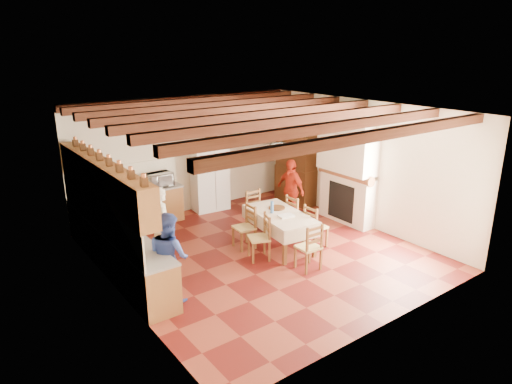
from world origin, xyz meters
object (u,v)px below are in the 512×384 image
(dining_table, at_px, (280,217))
(chair_end_far, at_px, (257,211))
(person_man, at_px, (162,227))
(chair_left_near, at_px, (259,237))
(chair_right_near, at_px, (316,226))
(chair_end_near, at_px, (308,246))
(chair_left_far, at_px, (244,227))
(refrigerator, at_px, (208,175))
(person_woman_blue, at_px, (169,256))
(chair_right_far, at_px, (297,215))
(person_woman_red, at_px, (290,190))
(hutch, at_px, (296,163))
(microwave, at_px, (160,180))

(dining_table, height_order, chair_end_far, chair_end_far)
(person_man, bearing_deg, chair_left_near, -104.44)
(chair_right_near, relative_size, chair_end_near, 1.00)
(chair_left_far, xyz_separation_m, chair_end_far, (0.81, 0.63, 0.00))
(refrigerator, bearing_deg, person_woman_blue, -123.43)
(chair_end_near, bearing_deg, dining_table, -97.81)
(dining_table, xyz_separation_m, chair_left_near, (-0.72, -0.22, -0.21))
(refrigerator, relative_size, chair_left_near, 1.92)
(chair_left_far, xyz_separation_m, chair_right_far, (1.39, -0.13, 0.00))
(chair_right_near, bearing_deg, chair_end_near, 126.81)
(refrigerator, relative_size, person_woman_red, 1.19)
(chair_end_near, height_order, chair_end_far, same)
(dining_table, height_order, chair_right_far, chair_right_far)
(refrigerator, distance_m, chair_right_near, 3.58)
(chair_left_near, relative_size, chair_right_near, 1.00)
(chair_left_far, bearing_deg, person_woman_blue, -63.53)
(chair_right_far, distance_m, person_woman_blue, 3.68)
(hutch, relative_size, microwave, 3.80)
(chair_right_far, xyz_separation_m, person_woman_red, (0.53, 0.87, 0.29))
(chair_right_far, bearing_deg, person_woman_blue, 100.49)
(dining_table, height_order, chair_end_near, chair_end_near)
(chair_end_far, relative_size, microwave, 1.61)
(chair_left_near, bearing_deg, chair_end_near, 50.84)
(dining_table, bearing_deg, person_woman_blue, -169.94)
(chair_right_far, bearing_deg, hutch, -42.03)
(chair_end_far, height_order, person_woman_blue, person_woman_blue)
(chair_left_near, bearing_deg, refrigerator, -171.42)
(chair_end_far, bearing_deg, hutch, 27.82)
(chair_right_far, bearing_deg, chair_end_near, 144.25)
(person_woman_blue, relative_size, person_woman_red, 1.01)
(dining_table, bearing_deg, chair_left_near, -163.06)
(hutch, relative_size, chair_end_far, 2.35)
(person_man, bearing_deg, chair_left_far, -84.78)
(dining_table, xyz_separation_m, chair_right_far, (0.74, 0.28, -0.21))
(hutch, distance_m, chair_left_far, 3.37)
(chair_right_near, relative_size, person_woman_red, 0.62)
(person_woman_blue, height_order, microwave, person_woman_blue)
(chair_right_far, bearing_deg, chair_right_near, 168.98)
(hutch, distance_m, chair_end_far, 2.39)
(chair_right_near, xyz_separation_m, person_woman_blue, (-3.46, -0.05, 0.30))
(chair_left_far, relative_size, chair_right_far, 1.00)
(person_woman_red, xyz_separation_m, microwave, (-2.66, 1.80, 0.29))
(chair_left_far, distance_m, chair_end_far, 1.03)
(chair_left_near, bearing_deg, person_man, -95.42)
(hutch, xyz_separation_m, person_woman_red, (-0.96, -0.90, -0.36))
(dining_table, bearing_deg, microwave, 115.24)
(chair_right_far, height_order, person_woman_red, person_woman_red)
(hutch, relative_size, chair_right_near, 2.35)
(hutch, relative_size, chair_end_near, 2.35)
(chair_right_near, bearing_deg, chair_right_far, -11.57)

